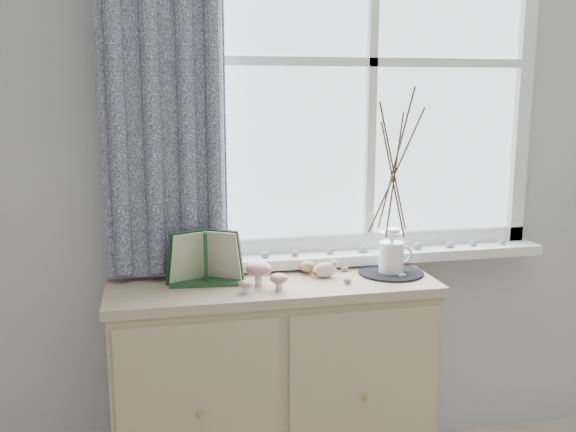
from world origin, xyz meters
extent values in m
cube|color=silver|center=(0.00, 2.00, 1.30)|extent=(4.00, 0.04, 2.60)
cube|color=white|center=(0.30, 2.00, 1.65)|extent=(1.30, 0.01, 1.40)
cube|color=white|center=(0.30, 1.92, 0.88)|extent=(1.45, 0.16, 0.04)
cube|color=#090C36|center=(-0.52, 1.87, 1.68)|extent=(0.44, 0.06, 1.61)
cube|color=#C5AB8A|center=(-0.15, 1.75, 0.41)|extent=(1.17, 0.43, 0.81)
cube|color=#C5AB8A|center=(-0.15, 1.75, 0.83)|extent=(1.20, 0.45, 0.03)
cube|color=tan|center=(-0.44, 1.53, 0.41)|extent=(0.55, 0.01, 0.75)
cube|color=tan|center=(0.14, 1.53, 0.41)|extent=(0.55, 0.01, 0.75)
cylinder|color=white|center=(-0.21, 1.70, 0.88)|extent=(0.03, 0.03, 0.06)
ellipsoid|color=#8E0904|center=(-0.21, 1.70, 0.91)|extent=(0.09, 0.09, 0.05)
cylinder|color=white|center=(-0.15, 1.63, 0.87)|extent=(0.03, 0.03, 0.04)
ellipsoid|color=#8E0904|center=(-0.15, 1.63, 0.89)|extent=(0.06, 0.06, 0.04)
cylinder|color=white|center=(-0.27, 1.62, 0.87)|extent=(0.02, 0.02, 0.03)
ellipsoid|color=#8E0904|center=(-0.27, 1.62, 0.88)|extent=(0.05, 0.05, 0.03)
ellipsoid|color=tan|center=(0.00, 1.82, 0.88)|extent=(0.06, 0.05, 0.07)
ellipsoid|color=tan|center=(-0.04, 1.89, 0.88)|extent=(0.06, 0.05, 0.07)
ellipsoid|color=maroon|center=(0.04, 1.76, 0.88)|extent=(0.06, 0.05, 0.07)
cylinder|color=black|center=(0.31, 1.75, 0.85)|extent=(0.25, 0.25, 0.01)
cylinder|color=white|center=(0.31, 1.75, 0.92)|extent=(0.11, 0.11, 0.12)
cone|color=white|center=(0.31, 1.75, 0.99)|extent=(0.09, 0.09, 0.04)
cylinder|color=white|center=(0.31, 1.75, 1.01)|extent=(0.06, 0.06, 0.03)
torus|color=white|center=(0.37, 1.75, 0.92)|extent=(0.07, 0.03, 0.07)
ellipsoid|color=#969598|center=(0.11, 1.65, 0.86)|extent=(0.03, 0.03, 0.02)
ellipsoid|color=#969598|center=(0.15, 1.81, 0.86)|extent=(0.03, 0.03, 0.02)
ellipsoid|color=#969598|center=(0.33, 1.67, 0.86)|extent=(0.03, 0.03, 0.02)
ellipsoid|color=#969598|center=(0.03, 1.85, 0.86)|extent=(0.03, 0.03, 0.02)
camera|label=1|loc=(-0.58, -0.49, 1.53)|focal=40.00mm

